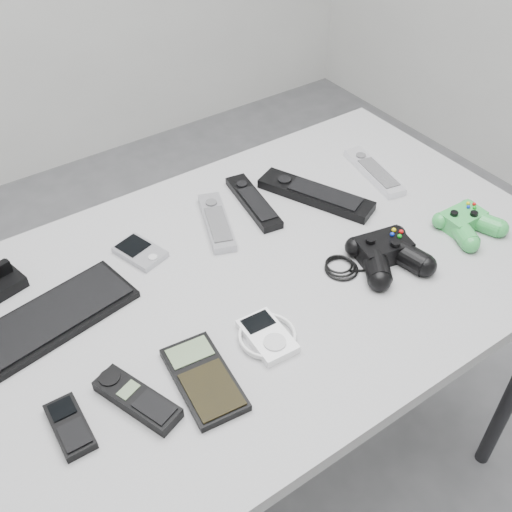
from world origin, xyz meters
TOP-DOWN VIEW (x-y plane):
  - floor at (0.00, 0.00)m, footprint 3.50×3.50m
  - desk at (0.02, -0.07)m, footprint 1.17×0.75m
  - pda_keyboard at (-0.37, 0.04)m, footprint 0.30×0.17m
  - pda at (-0.17, 0.11)m, footprint 0.09×0.11m
  - remote_silver_a at (0.01, 0.10)m, footprint 0.11×0.19m
  - remote_black_a at (0.11, 0.11)m, footprint 0.08×0.21m
  - remote_black_b at (0.24, 0.06)m, footprint 0.17×0.27m
  - remote_silver_b at (0.41, 0.05)m, footprint 0.08×0.20m
  - mobile_phone at (-0.43, -0.19)m, footprint 0.05×0.11m
  - cordless_handset at (-0.33, -0.20)m, footprint 0.10×0.16m
  - calculator at (-0.22, -0.23)m, footprint 0.10×0.18m
  - mp3_player at (-0.09, -0.21)m, footprint 0.11×0.11m
  - controller_black at (0.22, -0.18)m, footprint 0.27×0.20m
  - controller_green at (0.43, -0.21)m, footprint 0.13×0.14m

SIDE VIEW (x-z plane):
  - floor at x=0.00m, z-range 0.00..0.00m
  - desk at x=0.02m, z-range 0.32..1.11m
  - pda at x=-0.17m, z-range 0.79..0.80m
  - calculator at x=-0.22m, z-range 0.79..0.80m
  - pda_keyboard at x=-0.37m, z-range 0.79..0.80m
  - mobile_phone at x=-0.43m, z-range 0.79..0.80m
  - mp3_player at x=-0.09m, z-range 0.79..0.81m
  - remote_silver_b at x=0.41m, z-range 0.79..0.81m
  - remote_black_a at x=0.11m, z-range 0.79..0.81m
  - remote_silver_a at x=0.01m, z-range 0.79..0.81m
  - cordless_handset at x=-0.33m, z-range 0.79..0.81m
  - remote_black_b at x=0.24m, z-range 0.79..0.81m
  - controller_green at x=0.43m, z-range 0.79..0.83m
  - controller_black at x=0.22m, z-range 0.79..0.84m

